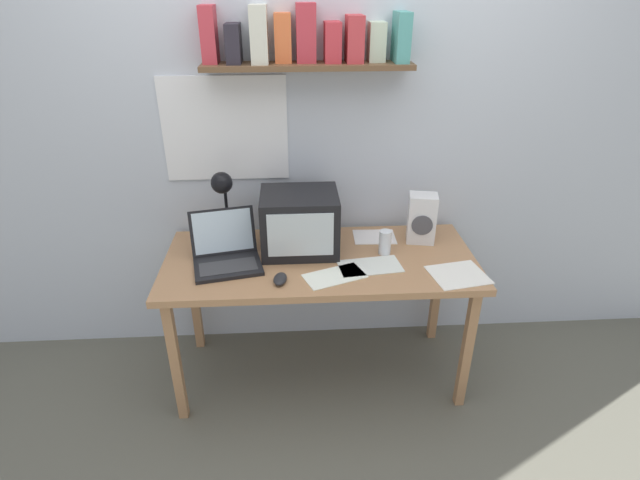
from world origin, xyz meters
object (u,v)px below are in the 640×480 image
object	(u,v)px
crt_monitor	(300,222)
laptop	(226,251)
computer_mouse	(280,279)
loose_paper_near_laptop	(370,266)
space_heater	(422,218)
juice_glass	(385,243)
printed_handout	(458,275)
corner_desk	(320,270)
desk_lamp	(223,194)
loose_paper_near_monitor	(335,276)
open_notebook	(374,237)

from	to	relation	value
crt_monitor	laptop	distance (m)	0.39
computer_mouse	loose_paper_near_laptop	distance (m)	0.44
laptop	space_heater	distance (m)	1.01
juice_glass	printed_handout	xyz separation A→B (m)	(0.31, -0.23, -0.05)
corner_desk	laptop	xyz separation A→B (m)	(-0.46, -0.01, 0.13)
desk_lamp	space_heater	bearing A→B (deg)	2.45
computer_mouse	corner_desk	bearing A→B (deg)	47.20
space_heater	computer_mouse	bearing A→B (deg)	-142.85
juice_glass	space_heater	world-z (taller)	space_heater
juice_glass	computer_mouse	world-z (taller)	juice_glass
juice_glass	laptop	bearing A→B (deg)	-177.25
printed_handout	computer_mouse	bearing A→B (deg)	-179.48
space_heater	printed_handout	size ratio (longest dim) A/B	0.91
loose_paper_near_monitor	corner_desk	bearing A→B (deg)	107.81
laptop	juice_glass	xyz separation A→B (m)	(0.78, 0.04, -0.00)
space_heater	open_notebook	world-z (taller)	space_heater
computer_mouse	loose_paper_near_monitor	distance (m)	0.25
juice_glass	loose_paper_near_monitor	xyz separation A→B (m)	(-0.27, -0.20, -0.05)
crt_monitor	open_notebook	xyz separation A→B (m)	(0.40, 0.11, -0.15)
desk_lamp	space_heater	world-z (taller)	desk_lamp
loose_paper_near_monitor	laptop	bearing A→B (deg)	161.97
computer_mouse	loose_paper_near_monitor	world-z (taller)	computer_mouse
printed_handout	loose_paper_near_laptop	bearing A→B (deg)	165.43
computer_mouse	open_notebook	world-z (taller)	computer_mouse
desk_lamp	printed_handout	distance (m)	1.19
loose_paper_near_laptop	open_notebook	bearing A→B (deg)	77.10
corner_desk	loose_paper_near_laptop	world-z (taller)	loose_paper_near_laptop
loose_paper_near_laptop	corner_desk	bearing A→B (deg)	157.23
corner_desk	desk_lamp	xyz separation A→B (m)	(-0.47, 0.16, 0.35)
printed_handout	desk_lamp	bearing A→B (deg)	161.67
space_heater	loose_paper_near_monitor	distance (m)	0.59
desk_lamp	loose_paper_near_monitor	bearing A→B (deg)	-29.96
space_heater	printed_handout	world-z (taller)	space_heater
computer_mouse	printed_handout	xyz separation A→B (m)	(0.83, 0.01, -0.01)
desk_lamp	loose_paper_near_monitor	world-z (taller)	desk_lamp
crt_monitor	loose_paper_near_laptop	xyz separation A→B (m)	(0.33, -0.20, -0.15)
laptop	desk_lamp	world-z (taller)	desk_lamp
crt_monitor	printed_handout	distance (m)	0.80
juice_glass	space_heater	bearing A→B (deg)	30.86
laptop	space_heater	world-z (taller)	space_heater
desk_lamp	loose_paper_near_monitor	xyz separation A→B (m)	(0.52, -0.34, -0.28)
printed_handout	loose_paper_near_laptop	distance (m)	0.41
crt_monitor	computer_mouse	size ratio (longest dim) A/B	3.37
desk_lamp	crt_monitor	bearing A→B (deg)	-6.45
corner_desk	computer_mouse	xyz separation A→B (m)	(-0.19, -0.21, 0.08)
crt_monitor	open_notebook	distance (m)	0.44
open_notebook	loose_paper_near_laptop	bearing A→B (deg)	-102.90
corner_desk	crt_monitor	world-z (taller)	crt_monitor
loose_paper_near_laptop	computer_mouse	bearing A→B (deg)	-165.45
space_heater	computer_mouse	distance (m)	0.82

